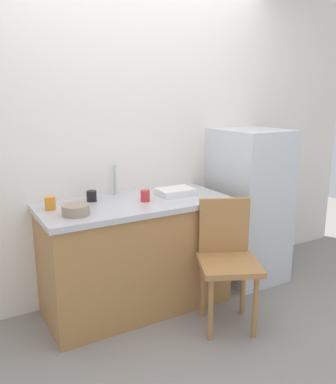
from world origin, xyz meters
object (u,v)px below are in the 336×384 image
at_px(chair, 227,257).
at_px(terracotta_bowl, 76,210).
at_px(dish_tray, 176,192).
at_px(cup_red, 145,196).
at_px(refrigerator, 248,205).
at_px(cup_black, 92,196).
at_px(cup_orange, 50,203).

xyz_separation_m(chair, terracotta_bowl, (-0.93, 0.40, 0.37)).
xyz_separation_m(dish_tray, cup_red, (-0.29, -0.06, 0.02)).
bearing_deg(chair, refrigerator, 64.28).
bearing_deg(cup_red, refrigerator, 1.90).
relative_size(refrigerator, cup_red, 15.77).
bearing_deg(cup_black, cup_red, -29.86).
relative_size(chair, cup_orange, 9.97).
distance_m(refrigerator, dish_tray, 0.76).
height_order(cup_red, cup_orange, cup_orange).
relative_size(chair, dish_tray, 3.18).
bearing_deg(cup_black, refrigerator, -6.74).
bearing_deg(cup_orange, cup_black, 12.42).
bearing_deg(cup_orange, dish_tray, -4.24).
xyz_separation_m(chair, cup_black, (-0.73, 0.68, 0.38)).
bearing_deg(chair, terracotta_bowl, -178.56).
bearing_deg(dish_tray, refrigerator, -1.68).
distance_m(terracotta_bowl, cup_orange, 0.24).
relative_size(terracotta_bowl, cup_orange, 2.00).
xyz_separation_m(refrigerator, terracotta_bowl, (-1.57, -0.12, 0.22)).
distance_m(cup_black, cup_orange, 0.32).
bearing_deg(cup_red, terracotta_bowl, -171.43).
distance_m(chair, cup_red, 0.73).
bearing_deg(cup_red, cup_black, 150.14).
bearing_deg(cup_orange, chair, -30.38).
height_order(dish_tray, terracotta_bowl, terracotta_bowl).
relative_size(chair, terracotta_bowl, 4.99).
distance_m(refrigerator, cup_orange, 1.70).
height_order(cup_red, cup_black, cup_red).
bearing_deg(dish_tray, cup_red, -169.23).
height_order(dish_tray, cup_red, cup_red).
height_order(refrigerator, terracotta_bowl, refrigerator).
relative_size(refrigerator, cup_orange, 14.76).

